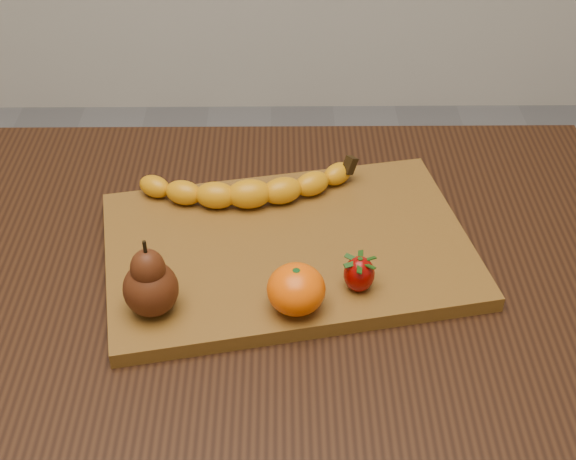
{
  "coord_description": "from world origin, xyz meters",
  "views": [
    {
      "loc": [
        0.04,
        -0.74,
        1.41
      ],
      "look_at": [
        0.05,
        0.04,
        0.8
      ],
      "focal_mm": 50.0,
      "sensor_mm": 36.0,
      "label": 1
    }
  ],
  "objects_px": {
    "pear": "(149,277)",
    "cutting_board": "(288,249)",
    "mandarin": "(296,289)",
    "table": "(253,330)"
  },
  "relations": [
    {
      "from": "cutting_board",
      "to": "pear",
      "type": "relative_size",
      "value": 4.64
    },
    {
      "from": "mandarin",
      "to": "pear",
      "type": "bearing_deg",
      "value": -179.73
    },
    {
      "from": "table",
      "to": "mandarin",
      "type": "distance_m",
      "value": 0.17
    },
    {
      "from": "cutting_board",
      "to": "table",
      "type": "bearing_deg",
      "value": -152.13
    },
    {
      "from": "pear",
      "to": "cutting_board",
      "type": "bearing_deg",
      "value": 37.47
    },
    {
      "from": "mandarin",
      "to": "cutting_board",
      "type": "bearing_deg",
      "value": 93.97
    },
    {
      "from": "pear",
      "to": "mandarin",
      "type": "bearing_deg",
      "value": 0.27
    },
    {
      "from": "table",
      "to": "cutting_board",
      "type": "relative_size",
      "value": 2.22
    },
    {
      "from": "pear",
      "to": "mandarin",
      "type": "distance_m",
      "value": 0.16
    },
    {
      "from": "table",
      "to": "pear",
      "type": "height_order",
      "value": "pear"
    }
  ]
}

